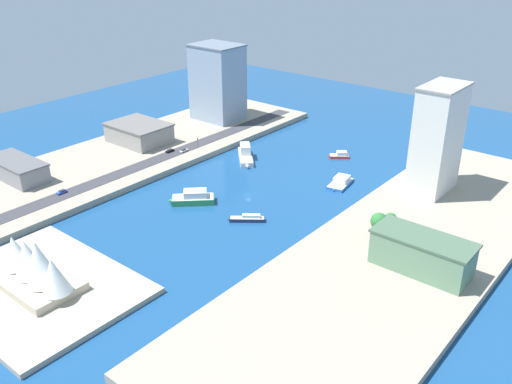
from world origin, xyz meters
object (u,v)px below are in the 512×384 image
at_px(catamaran_blue, 341,182).
at_px(hatchback_blue, 62,192).
at_px(tugboat_red, 340,155).
at_px(patrol_launch_navy, 248,219).
at_px(ferry_white_commuter, 245,155).
at_px(tower_tall_glass, 218,82).
at_px(suv_black, 170,151).
at_px(opera_landmark, 35,267).
at_px(hotel_broad_white, 437,139).
at_px(warehouse_low_gray, 17,169).
at_px(terminal_long_green, 422,253).
at_px(van_white, 184,150).
at_px(traffic_light_waterfront, 198,142).
at_px(carpark_squat_concrete, 139,133).

xyz_separation_m(catamaran_blue, hatchback_blue, (93.48, 98.54, 2.58)).
height_order(tugboat_red, patrol_launch_navy, tugboat_red).
relative_size(ferry_white_commuter, tower_tall_glass, 0.47).
distance_m(suv_black, opera_landmark, 131.30).
distance_m(hotel_broad_white, hatchback_blue, 177.76).
bearing_deg(suv_black, warehouse_low_gray, 66.17).
bearing_deg(hatchback_blue, tugboat_red, -119.54).
xyz_separation_m(terminal_long_green, opera_landmark, (100.83, 93.85, 0.01)).
distance_m(patrol_launch_navy, tower_tall_glass, 142.25).
height_order(tower_tall_glass, van_white, tower_tall_glass).
bearing_deg(van_white, hotel_broad_white, -162.53).
bearing_deg(hatchback_blue, hotel_broad_white, -139.14).
xyz_separation_m(suv_black, van_white, (-5.73, -5.24, -0.01)).
distance_m(catamaran_blue, hotel_broad_white, 50.90).
height_order(terminal_long_green, traffic_light_waterfront, terminal_long_green).
bearing_deg(ferry_white_commuter, traffic_light_waterfront, 22.09).
xyz_separation_m(catamaran_blue, traffic_light_waterfront, (85.70, 15.04, 5.98)).
bearing_deg(ferry_white_commuter, van_white, 33.63).
xyz_separation_m(tugboat_red, patrol_launch_navy, (-8.39, 90.95, -0.20)).
xyz_separation_m(carpark_squat_concrete, opera_landmark, (-85.08, 117.61, 1.23)).
height_order(catamaran_blue, hotel_broad_white, hotel_broad_white).
bearing_deg(carpark_squat_concrete, hatchback_blue, 111.05).
relative_size(hotel_broad_white, terminal_long_green, 1.40).
bearing_deg(hotel_broad_white, catamaran_blue, 22.73).
xyz_separation_m(hotel_broad_white, traffic_light_waterfront, (125.37, 31.66, -21.22)).
relative_size(patrol_launch_navy, terminal_long_green, 0.40).
bearing_deg(carpark_squat_concrete, patrol_launch_navy, 164.19).
bearing_deg(patrol_launch_navy, carpark_squat_concrete, -15.81).
xyz_separation_m(tower_tall_glass, van_white, (-26.85, 57.89, -23.23)).
distance_m(ferry_white_commuter, hotel_broad_white, 104.38).
height_order(tower_tall_glass, carpark_squat_concrete, tower_tall_glass).
xyz_separation_m(ferry_white_commuter, patrol_launch_navy, (-47.88, 55.12, -1.61)).
bearing_deg(hotel_broad_white, tower_tall_glass, -6.47).
bearing_deg(catamaran_blue, tower_tall_glass, -16.53).
xyz_separation_m(tower_tall_glass, warehouse_low_gray, (11.11, 136.07, -19.23)).
relative_size(ferry_white_commuter, van_white, 4.42).
height_order(catamaran_blue, terminal_long_green, terminal_long_green).
xyz_separation_m(traffic_light_waterfront, opera_landmark, (-50.37, 131.13, 2.55)).
height_order(ferry_white_commuter, warehouse_low_gray, warehouse_low_gray).
relative_size(patrol_launch_navy, hotel_broad_white, 0.28).
height_order(patrol_launch_navy, terminal_long_green, terminal_long_green).
height_order(hotel_broad_white, van_white, hotel_broad_white).
relative_size(van_white, opera_landmark, 0.14).
distance_m(catamaran_blue, ferry_white_commuter, 59.43).
bearing_deg(suv_black, hotel_broad_white, -161.20).
distance_m(van_white, traffic_light_waterfront, 9.69).
xyz_separation_m(tugboat_red, traffic_light_waterfront, (65.93, 46.56, 6.05)).
height_order(patrol_launch_navy, carpark_squat_concrete, carpark_squat_concrete).
relative_size(tower_tall_glass, suv_black, 9.41).
xyz_separation_m(ferry_white_commuter, carpark_squat_concrete, (61.14, 24.25, 5.95)).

